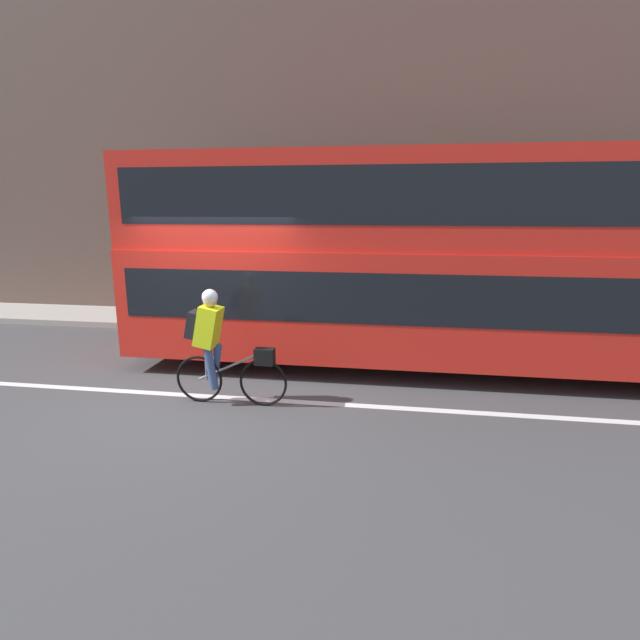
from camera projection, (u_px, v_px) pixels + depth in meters
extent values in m
plane|color=#424244|center=(200.00, 395.00, 7.18)|extent=(80.00, 80.00, 0.00)
cube|color=silver|center=(199.00, 396.00, 7.14)|extent=(50.00, 0.14, 0.01)
cube|color=#A8A399|center=(274.00, 322.00, 11.36)|extent=(60.00, 1.70, 0.13)
cube|color=brown|center=(280.00, 107.00, 11.24)|extent=(60.00, 0.30, 9.68)
cylinder|color=black|center=(260.00, 332.00, 8.88)|extent=(0.94, 0.30, 0.94)
cube|color=red|center=(451.00, 300.00, 8.23)|extent=(10.54, 2.45, 1.71)
cube|color=black|center=(451.00, 288.00, 8.19)|extent=(10.12, 2.47, 0.75)
cube|color=red|center=(457.00, 201.00, 7.88)|extent=(10.54, 2.35, 1.47)
cube|color=black|center=(457.00, 196.00, 7.86)|extent=(10.12, 2.37, 0.82)
torus|color=black|center=(263.00, 383.00, 6.73)|extent=(0.66, 0.04, 0.66)
torus|color=black|center=(199.00, 379.00, 6.87)|extent=(0.66, 0.04, 0.66)
cylinder|color=slate|center=(230.00, 366.00, 6.75)|extent=(0.92, 0.03, 0.45)
cylinder|color=slate|center=(206.00, 363.00, 6.80)|extent=(0.03, 0.03, 0.49)
cube|color=black|center=(265.00, 357.00, 6.64)|extent=(0.26, 0.16, 0.22)
cube|color=#D8EA19|center=(208.00, 326.00, 6.67)|extent=(0.37, 0.32, 0.58)
cube|color=black|center=(194.00, 324.00, 6.70)|extent=(0.21, 0.26, 0.38)
cylinder|color=#384C7A|center=(216.00, 364.00, 6.88)|extent=(0.21, 0.11, 0.60)
cylinder|color=#384C7A|center=(211.00, 368.00, 6.71)|extent=(0.19, 0.11, 0.59)
sphere|color=tan|center=(210.00, 300.00, 6.59)|extent=(0.19, 0.19, 0.19)
sphere|color=silver|center=(210.00, 297.00, 6.58)|extent=(0.21, 0.21, 0.21)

